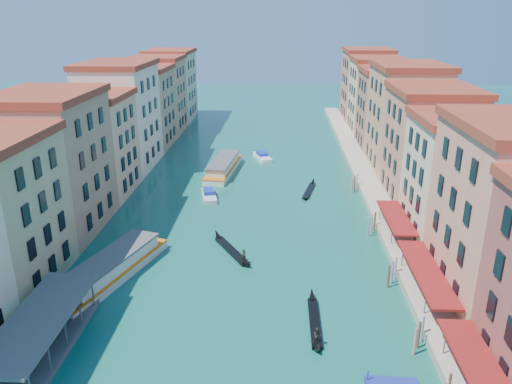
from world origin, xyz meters
The scene contains 14 objects.
left_bank_palazzos centered at (-26.00, 64.68, 9.71)m, with size 12.80×128.40×21.00m.
right_bank_palazzos centered at (30.00, 65.00, 9.75)m, with size 12.80×128.40×21.00m.
quay centered at (22.00, 65.00, 0.50)m, with size 4.00×140.00×1.00m, color #A09981.
restaurant_awnings centered at (22.19, 23.00, 2.99)m, with size 3.20×44.55×3.12m.
vaporetto_stop centered at (-16.00, 12.00, 1.44)m, with size 5.40×16.40×3.65m.
mooring_poles_right centered at (19.10, 28.80, 1.30)m, with size 1.44×54.24×3.20m.
mooring_poles_left centered at (-18.50, 12.00, 1.30)m, with size 0.24×8.24×3.20m.
vaporetto_near centered at (-14.00, 25.73, 1.26)m, with size 9.79×19.20×2.80m.
vaporetto_far centered at (-5.31, 68.21, 1.20)m, with size 5.97×18.29×2.67m.
gondola_fore centered at (-0.32, 33.09, 0.39)m, with size 6.52×10.43×2.30m.
gondola_right centered at (9.64, 17.16, 0.42)m, with size 1.05×11.12×2.22m.
gondola_far centered at (11.14, 57.47, 0.31)m, with size 3.11×10.64×1.52m.
motorboat_mid centered at (-6.15, 53.35, 0.55)m, with size 3.58×7.07×1.40m.
motorboat_far centered at (2.06, 77.76, 0.59)m, with size 4.51×7.62×1.51m.
Camera 1 is at (5.81, -26.02, 29.88)m, focal length 35.00 mm.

